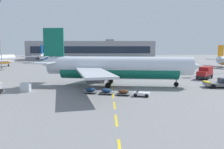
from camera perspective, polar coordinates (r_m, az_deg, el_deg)
ground at (r=65.92m, az=19.18°, el=-0.41°), size 400.00×400.00×0.00m
apron_paint_markings at (r=59.43m, az=-0.27°, el=-0.78°), size 8.00×95.51×0.01m
airliner_foreground at (r=45.92m, az=1.09°, el=1.90°), size 34.82×34.40×12.20m
pushback_tug at (r=49.55m, az=26.64°, el=-2.01°), size 6.18×3.52×2.08m
airliner_far_right at (r=135.76m, az=-16.79°, el=4.59°), size 27.86×28.07×9.84m
catering_truck at (r=61.78m, az=23.15°, el=0.49°), size 6.29×6.94×3.14m
baggage_train at (r=37.45m, az=0.79°, el=-4.52°), size 11.51×4.86×1.14m
uld_cargo_container at (r=43.26m, az=-21.64°, el=-3.10°), size 1.70×1.67×1.60m
apron_light_mast_near at (r=96.00m, az=-27.32°, el=11.05°), size 1.80×1.80×26.13m
terminal_satellite at (r=156.18m, az=-5.25°, el=6.26°), size 84.43×27.31×14.17m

